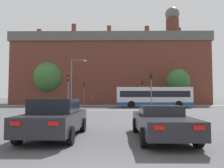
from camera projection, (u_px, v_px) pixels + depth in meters
stop_line_strip at (111, 110)px, 25.77m from camera, size 7.95×0.30×0.01m
far_pavement at (112, 105)px, 39.89m from camera, size 68.83×2.50×0.01m
brick_civic_building at (111, 70)px, 49.20m from camera, size 41.53×11.73×21.98m
car_saloon_left at (55, 118)px, 8.75m from camera, size 2.05×4.52×1.54m
car_roadster_right at (161, 122)px, 8.47m from camera, size 1.94×4.77×1.28m
bus_crossing_lead at (153, 97)px, 32.43m from camera, size 10.95×2.75×2.98m
traffic_light_near_right at (151, 85)px, 26.98m from camera, size 0.26×0.31×4.55m
traffic_light_far_left at (84, 90)px, 39.37m from camera, size 0.26×0.31×4.13m
traffic_light_near_left at (68, 86)px, 26.75m from camera, size 0.26×0.31×4.28m
traffic_light_far_right at (142, 89)px, 39.46m from camera, size 0.26×0.31×4.53m
street_lamp_junction at (74, 78)px, 31.32m from camera, size 2.28×0.36×7.03m
pedestrian_waiting at (92, 100)px, 39.81m from camera, size 0.44×0.29×1.60m
pedestrian_walking_east at (158, 100)px, 40.44m from camera, size 0.46×0.39×1.68m
tree_by_building at (49, 77)px, 44.59m from camera, size 6.03×6.03×8.68m
tree_kerbside at (178, 81)px, 39.58m from camera, size 4.19×4.19×6.58m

